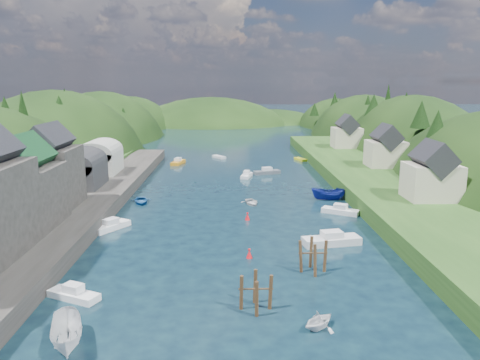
{
  "coord_description": "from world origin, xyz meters",
  "views": [
    {
      "loc": [
        -1.56,
        -42.03,
        18.8
      ],
      "look_at": [
        0.0,
        28.0,
        4.0
      ],
      "focal_mm": 35.0,
      "sensor_mm": 36.0,
      "label": 1
    }
  ],
  "objects_px": {
    "channel_buoy_far": "(247,217)",
    "channel_buoy_near": "(249,254)",
    "piling_cluster_far": "(313,259)",
    "piling_cluster_near": "(256,295)"
  },
  "relations": [
    {
      "from": "piling_cluster_far",
      "to": "channel_buoy_near",
      "type": "xyz_separation_m",
      "value": [
        -6.24,
        3.84,
        -0.88
      ]
    },
    {
      "from": "channel_buoy_near",
      "to": "channel_buoy_far",
      "type": "bearing_deg",
      "value": 88.63
    },
    {
      "from": "piling_cluster_far",
      "to": "channel_buoy_near",
      "type": "distance_m",
      "value": 7.37
    },
    {
      "from": "piling_cluster_far",
      "to": "piling_cluster_near",
      "type": "bearing_deg",
      "value": -128.12
    },
    {
      "from": "piling_cluster_near",
      "to": "piling_cluster_far",
      "type": "height_order",
      "value": "piling_cluster_far"
    },
    {
      "from": "piling_cluster_near",
      "to": "piling_cluster_far",
      "type": "distance_m",
      "value": 10.01
    },
    {
      "from": "piling_cluster_near",
      "to": "piling_cluster_far",
      "type": "relative_size",
      "value": 0.95
    },
    {
      "from": "piling_cluster_near",
      "to": "piling_cluster_far",
      "type": "bearing_deg",
      "value": 51.88
    },
    {
      "from": "channel_buoy_near",
      "to": "channel_buoy_far",
      "type": "distance_m",
      "value": 14.28
    },
    {
      "from": "channel_buoy_far",
      "to": "channel_buoy_near",
      "type": "bearing_deg",
      "value": -91.37
    }
  ]
}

